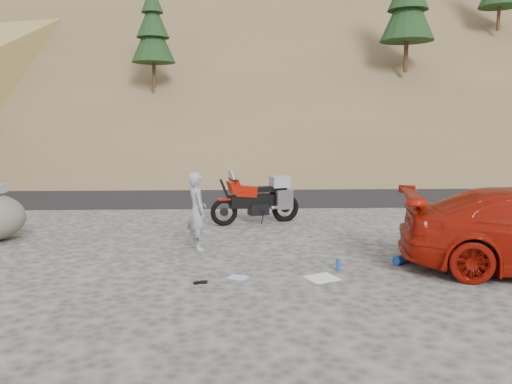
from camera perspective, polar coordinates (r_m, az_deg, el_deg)
ground at (r=9.91m, az=-0.95°, el=-7.47°), size 140.00×140.00×0.00m
road at (r=18.74m, az=-1.53°, el=-0.08°), size 120.00×7.00×0.05m
hillside at (r=51.12m, az=-2.05°, el=17.55°), size 120.00×73.00×46.72m
motorcycle at (r=13.03m, az=0.43°, el=-0.90°), size 2.37×1.14×1.46m
man at (r=10.62m, az=-6.70°, el=-6.47°), size 0.58×0.69×1.62m
gear_white_cloth at (r=8.70m, az=7.52°, el=-9.72°), size 0.64×0.61×0.02m
gear_blue_mat at (r=9.88m, az=16.41°, el=-7.34°), size 0.45×0.40×0.17m
gear_bottle at (r=9.15m, az=9.35°, el=-8.21°), size 0.10×0.10×0.22m
gear_funnel at (r=9.53m, az=23.00°, el=-8.26°), size 0.13×0.13×0.16m
gear_glove_a at (r=8.43m, az=-6.01°, el=-10.20°), size 0.13×0.09×0.04m
gear_glove_b at (r=8.42m, az=-6.77°, el=-10.26°), size 0.12×0.13×0.03m
gear_blue_cloth at (r=8.67m, az=-2.05°, el=-9.73°), size 0.40×0.36×0.01m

